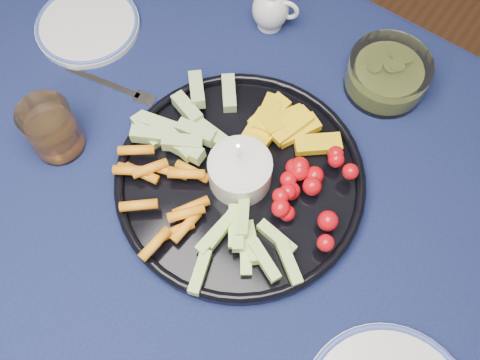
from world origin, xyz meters
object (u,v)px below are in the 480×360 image
Objects in this scene: dining_table at (248,276)px; creamer_pitcher at (271,9)px; pickle_bowl at (387,76)px; juice_tumbler at (53,131)px; side_plate_extra at (87,25)px; crudite_platter at (239,176)px.

creamer_pitcher reaches higher than dining_table.
pickle_bowl is 1.42× the size of juice_tumbler.
pickle_bowl reaches higher than side_plate_extra.
pickle_bowl is at bearing 0.73° from creamer_pitcher.
dining_table is 0.46m from creamer_pitcher.
dining_table is 0.38m from juice_tumbler.
crudite_platter is 0.32m from creamer_pitcher.
pickle_bowl is 0.54m from juice_tumbler.
juice_tumbler reaches higher than dining_table.
creamer_pitcher is at bearing 37.33° from side_plate_extra.
creamer_pitcher is (-0.14, 0.29, 0.02)m from crudite_platter.
dining_table is at bearing -59.42° from creamer_pitcher.
crudite_platter is 0.41m from side_plate_extra.
crudite_platter reaches higher than pickle_bowl.
dining_table is 18.44× the size of creamer_pitcher.
juice_tumbler is at bearing -176.66° from dining_table.
pickle_bowl is 0.73× the size of side_plate_extra.
pickle_bowl is at bearing 22.30° from side_plate_extra.
juice_tumbler is 0.24m from side_plate_extra.
creamer_pitcher is 0.49× the size of side_plate_extra.
crudite_platter is 4.22× the size of creamer_pitcher.
juice_tumbler is at bearing -108.20° from creamer_pitcher.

